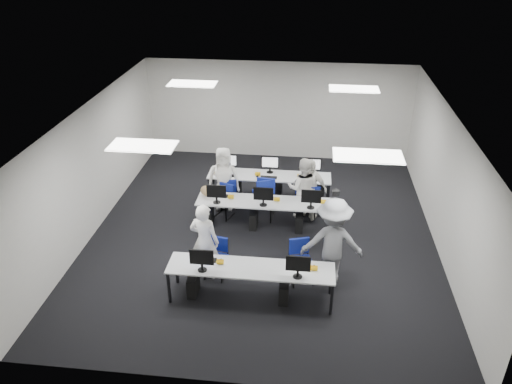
# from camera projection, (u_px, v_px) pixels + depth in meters

# --- Properties ---
(room) EXTENTS (9.00, 9.02, 3.00)m
(room) POSITION_uv_depth(u_px,v_px,m) (263.00, 176.00, 11.24)
(room) COLOR black
(room) RESTS_ON ground
(ceiling_panels) EXTENTS (5.20, 4.60, 0.02)m
(ceiling_panels) POSITION_uv_depth(u_px,v_px,m) (264.00, 113.00, 10.54)
(ceiling_panels) COLOR white
(ceiling_panels) RESTS_ON room
(desk_front) EXTENTS (3.20, 0.70, 0.73)m
(desk_front) POSITION_uv_depth(u_px,v_px,m) (251.00, 270.00, 9.52)
(desk_front) COLOR silver
(desk_front) RESTS_ON ground
(desk_mid) EXTENTS (3.20, 0.70, 0.73)m
(desk_mid) POSITION_uv_depth(u_px,v_px,m) (264.00, 203.00, 11.80)
(desk_mid) COLOR silver
(desk_mid) RESTS_ON ground
(desk_back) EXTENTS (3.20, 0.70, 0.73)m
(desk_back) POSITION_uv_depth(u_px,v_px,m) (269.00, 177.00, 13.03)
(desk_back) COLOR silver
(desk_back) RESTS_ON ground
(equipment_front) EXTENTS (2.51, 0.41, 1.19)m
(equipment_front) POSITION_uv_depth(u_px,v_px,m) (241.00, 283.00, 9.68)
(equipment_front) COLOR #0C27A8
(equipment_front) RESTS_ON desk_front
(equipment_mid) EXTENTS (2.91, 0.41, 1.19)m
(equipment_mid) POSITION_uv_depth(u_px,v_px,m) (256.00, 215.00, 11.96)
(equipment_mid) COLOR white
(equipment_mid) RESTS_ON desk_mid
(equipment_back) EXTENTS (2.91, 0.41, 1.19)m
(equipment_back) POSITION_uv_depth(u_px,v_px,m) (276.00, 188.00, 13.18)
(equipment_back) COLOR white
(equipment_back) RESTS_ON desk_back
(chair_0) EXTENTS (0.49, 0.52, 0.84)m
(chair_0) POSITION_uv_depth(u_px,v_px,m) (217.00, 265.00, 10.36)
(chair_0) COLOR navy
(chair_0) RESTS_ON ground
(chair_1) EXTENTS (0.57, 0.59, 0.90)m
(chair_1) POSITION_uv_depth(u_px,v_px,m) (301.00, 269.00, 10.21)
(chair_1) COLOR navy
(chair_1) RESTS_ON ground
(chair_2) EXTENTS (0.54, 0.56, 0.84)m
(chair_2) POSITION_uv_depth(u_px,v_px,m) (224.00, 207.00, 12.49)
(chair_2) COLOR navy
(chair_2) RESTS_ON ground
(chair_3) EXTENTS (0.54, 0.57, 0.98)m
(chair_3) POSITION_uv_depth(u_px,v_px,m) (264.00, 206.00, 12.43)
(chair_3) COLOR navy
(chair_3) RESTS_ON ground
(chair_4) EXTENTS (0.55, 0.58, 0.93)m
(chair_4) POSITION_uv_depth(u_px,v_px,m) (305.00, 206.00, 12.47)
(chair_4) COLOR navy
(chair_4) RESTS_ON ground
(chair_5) EXTENTS (0.49, 0.52, 0.85)m
(chair_5) POSITION_uv_depth(u_px,v_px,m) (229.00, 197.00, 12.92)
(chair_5) COLOR navy
(chair_5) RESTS_ON ground
(chair_6) EXTENTS (0.61, 0.64, 0.96)m
(chair_6) POSITION_uv_depth(u_px,v_px,m) (263.00, 200.00, 12.71)
(chair_6) COLOR navy
(chair_6) RESTS_ON ground
(chair_7) EXTENTS (0.44, 0.47, 0.84)m
(chair_7) POSITION_uv_depth(u_px,v_px,m) (311.00, 204.00, 12.61)
(chair_7) COLOR navy
(chair_7) RESTS_ON ground
(handbag) EXTENTS (0.36, 0.27, 0.26)m
(handbag) POSITION_uv_depth(u_px,v_px,m) (207.00, 191.00, 11.96)
(handbag) COLOR #9F8752
(handbag) RESTS_ON desk_mid
(student_0) EXTENTS (0.69, 0.53, 1.70)m
(student_0) POSITION_uv_depth(u_px,v_px,m) (205.00, 241.00, 10.08)
(student_0) COLOR white
(student_0) RESTS_ON ground
(student_1) EXTENTS (0.81, 0.65, 1.60)m
(student_1) POSITION_uv_depth(u_px,v_px,m) (303.00, 188.00, 12.21)
(student_1) COLOR white
(student_1) RESTS_ON ground
(student_2) EXTENTS (0.84, 0.57, 1.66)m
(student_2) POSITION_uv_depth(u_px,v_px,m) (224.00, 179.00, 12.61)
(student_2) COLOR white
(student_2) RESTS_ON ground
(student_3) EXTENTS (0.96, 0.64, 1.52)m
(student_3) POSITION_uv_depth(u_px,v_px,m) (310.00, 188.00, 12.33)
(student_3) COLOR white
(student_3) RESTS_ON ground
(photographer) EXTENTS (1.26, 0.75, 1.91)m
(photographer) POSITION_uv_depth(u_px,v_px,m) (332.00, 242.00, 9.85)
(photographer) COLOR slate
(photographer) RESTS_ON ground
(dslr_camera) EXTENTS (0.15, 0.18, 0.10)m
(dslr_camera) POSITION_uv_depth(u_px,v_px,m) (336.00, 193.00, 9.53)
(dslr_camera) COLOR black
(dslr_camera) RESTS_ON photographer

